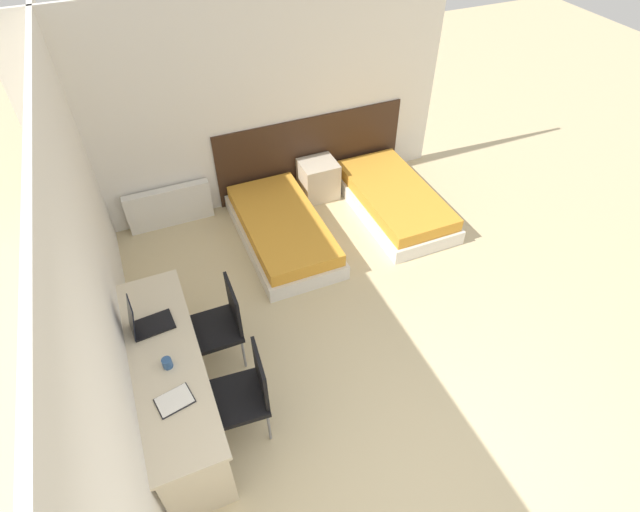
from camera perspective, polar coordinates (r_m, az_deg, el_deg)
The scene contains 14 objects.
ground_plane at distance 4.54m, azimuth 13.04°, elevation -24.91°, with size 20.00×20.00×0.00m, color beige.
wall_back at distance 6.33m, azimuth -7.30°, elevation 16.85°, with size 5.01×0.05×2.70m.
wall_left at distance 4.35m, azimuth -24.24°, elevation -1.28°, with size 0.05×5.34×2.70m.
headboard_panel at distance 6.89m, azimuth -1.01°, elevation 11.69°, with size 2.62×0.03×1.05m.
bed_near_window at distance 6.15m, azimuth -4.32°, elevation 2.98°, with size 0.96×1.86×0.35m.
bed_near_door at distance 6.67m, azimuth 8.43°, elevation 6.33°, with size 0.96×1.86×0.35m.
nightstand at distance 6.84m, azimuth -0.19°, elevation 8.78°, with size 0.48×0.43×0.52m.
radiator at distance 6.62m, azimuth -16.82°, elevation 5.41°, with size 1.06×0.12×0.53m.
desk at distance 4.48m, azimuth -16.85°, elevation -12.36°, with size 0.57×2.02×0.73m.
chair_near_laptop at distance 4.78m, azimuth -11.32°, elevation -7.45°, with size 0.48×0.48×0.91m.
chair_near_notebook at distance 4.31m, azimuth -8.60°, elevation -15.08°, with size 0.51×0.51×0.91m.
laptop at distance 4.55m, azimuth -19.33°, elevation -7.18°, with size 0.37×0.26×0.36m.
open_notebook at distance 4.10m, azimuth -16.29°, elevation -15.56°, with size 0.30×0.25×0.02m.
mug at distance 4.27m, azimuth -17.07°, elevation -11.62°, with size 0.08×0.08×0.09m.
Camera 1 is at (-1.48, -1.12, 4.14)m, focal length 28.00 mm.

